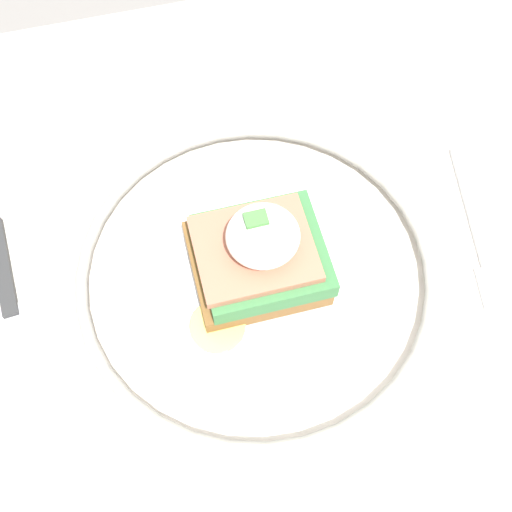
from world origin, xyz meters
TOP-DOWN VIEW (x-y plane):
  - ground_plane at (0.00, 0.00)m, footprint 6.00×6.00m
  - dining_table at (0.00, 0.00)m, footprint 0.85×0.67m
  - plate at (0.04, -0.01)m, footprint 0.29×0.29m
  - sandwich at (0.04, -0.01)m, footprint 0.11×0.11m
  - fork at (-0.15, -0.00)m, footprint 0.04×0.15m
  - knife at (0.23, -0.03)m, footprint 0.03×0.21m

SIDE VIEW (x-z plane):
  - ground_plane at x=0.00m, z-range 0.00..0.00m
  - dining_table at x=0.00m, z-range 0.22..0.94m
  - fork at x=-0.15m, z-range 0.72..0.73m
  - knife at x=0.23m, z-range 0.72..0.73m
  - plate at x=0.04m, z-range 0.72..0.74m
  - sandwich at x=0.04m, z-range 0.72..0.80m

